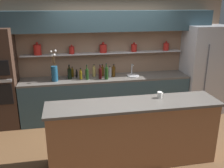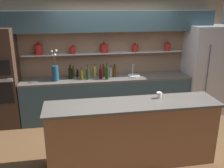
{
  "view_description": "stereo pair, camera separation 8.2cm",
  "coord_description": "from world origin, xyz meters",
  "px_view_note": "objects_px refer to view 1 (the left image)",
  "views": [
    {
      "loc": [
        -0.97,
        -3.85,
        2.44
      ],
      "look_at": [
        -0.17,
        0.37,
        1.05
      ],
      "focal_mm": 40.0,
      "sensor_mm": 36.0,
      "label": 1
    },
    {
      "loc": [
        -0.89,
        -3.87,
        2.44
      ],
      "look_at": [
        -0.17,
        0.37,
        1.05
      ],
      "focal_mm": 40.0,
      "sensor_mm": 36.0,
      "label": 2
    }
  ],
  "objects_px": {
    "bottle_wine_0": "(70,74)",
    "bottle_spirit_4": "(94,71)",
    "bottle_spirit_7": "(102,71)",
    "coffee_mug": "(160,95)",
    "sink_fixture": "(133,75)",
    "oven_tower": "(0,79)",
    "bottle_wine_9": "(106,73)",
    "bottle_wine_6": "(100,73)",
    "bottle_wine_10": "(87,74)",
    "bottle_oil_8": "(72,73)",
    "bottle_spirit_2": "(110,73)",
    "bottle_spirit_3": "(69,73)",
    "bottle_sauce_5": "(77,74)",
    "refrigerator": "(204,70)",
    "bottle_spirit_11": "(114,71)",
    "bottle_oil_1": "(81,75)",
    "flower_vase": "(54,72)"
  },
  "relations": [
    {
      "from": "bottle_wine_9",
      "to": "bottle_spirit_4",
      "type": "bearing_deg",
      "value": 131.01
    },
    {
      "from": "bottle_spirit_7",
      "to": "coffee_mug",
      "type": "distance_m",
      "value": 1.87
    },
    {
      "from": "oven_tower",
      "to": "bottle_sauce_5",
      "type": "relative_size",
      "value": 11.93
    },
    {
      "from": "bottle_wine_6",
      "to": "bottle_wine_10",
      "type": "height_order",
      "value": "bottle_wine_10"
    },
    {
      "from": "flower_vase",
      "to": "bottle_wine_0",
      "type": "bearing_deg",
      "value": 14.74
    },
    {
      "from": "bottle_wine_6",
      "to": "bottle_oil_8",
      "type": "distance_m",
      "value": 0.63
    },
    {
      "from": "sink_fixture",
      "to": "coffee_mug",
      "type": "relative_size",
      "value": 2.76
    },
    {
      "from": "bottle_spirit_2",
      "to": "bottle_sauce_5",
      "type": "bearing_deg",
      "value": 168.84
    },
    {
      "from": "sink_fixture",
      "to": "bottle_spirit_11",
      "type": "distance_m",
      "value": 0.43
    },
    {
      "from": "bottle_oil_1",
      "to": "bottle_spirit_7",
      "type": "distance_m",
      "value": 0.51
    },
    {
      "from": "bottle_sauce_5",
      "to": "bottle_wine_10",
      "type": "height_order",
      "value": "bottle_wine_10"
    },
    {
      "from": "bottle_spirit_3",
      "to": "bottle_spirit_7",
      "type": "xyz_separation_m",
      "value": [
        0.72,
        0.03,
        -0.01
      ]
    },
    {
      "from": "flower_vase",
      "to": "bottle_spirit_3",
      "type": "bearing_deg",
      "value": 29.53
    },
    {
      "from": "refrigerator",
      "to": "bottle_spirit_4",
      "type": "distance_m",
      "value": 2.53
    },
    {
      "from": "bottle_spirit_4",
      "to": "bottle_wine_10",
      "type": "bearing_deg",
      "value": -129.03
    },
    {
      "from": "bottle_oil_1",
      "to": "coffee_mug",
      "type": "xyz_separation_m",
      "value": [
        1.13,
        -1.6,
        0.05
      ]
    },
    {
      "from": "bottle_wine_0",
      "to": "sink_fixture",
      "type": "bearing_deg",
      "value": 0.0
    },
    {
      "from": "bottle_wine_6",
      "to": "bottle_oil_8",
      "type": "relative_size",
      "value": 1.38
    },
    {
      "from": "flower_vase",
      "to": "sink_fixture",
      "type": "height_order",
      "value": "flower_vase"
    },
    {
      "from": "sink_fixture",
      "to": "bottle_spirit_4",
      "type": "distance_m",
      "value": 0.85
    },
    {
      "from": "refrigerator",
      "to": "bottle_wine_6",
      "type": "bearing_deg",
      "value": -179.25
    },
    {
      "from": "oven_tower",
      "to": "bottle_spirit_3",
      "type": "height_order",
      "value": "oven_tower"
    },
    {
      "from": "coffee_mug",
      "to": "refrigerator",
      "type": "bearing_deg",
      "value": 43.18
    },
    {
      "from": "bottle_wine_0",
      "to": "bottle_spirit_4",
      "type": "distance_m",
      "value": 0.54
    },
    {
      "from": "bottle_oil_8",
      "to": "bottle_spirit_11",
      "type": "relative_size",
      "value": 0.81
    },
    {
      "from": "bottle_sauce_5",
      "to": "bottle_wine_9",
      "type": "xyz_separation_m",
      "value": [
        0.61,
        -0.28,
        0.06
      ]
    },
    {
      "from": "sink_fixture",
      "to": "oven_tower",
      "type": "bearing_deg",
      "value": -179.73
    },
    {
      "from": "bottle_oil_8",
      "to": "bottle_wine_6",
      "type": "bearing_deg",
      "value": -24.25
    },
    {
      "from": "bottle_oil_1",
      "to": "bottle_spirit_2",
      "type": "relative_size",
      "value": 0.99
    },
    {
      "from": "flower_vase",
      "to": "bottle_spirit_4",
      "type": "relative_size",
      "value": 2.44
    },
    {
      "from": "bottle_wine_6",
      "to": "bottle_wine_10",
      "type": "distance_m",
      "value": 0.28
    },
    {
      "from": "sink_fixture",
      "to": "bottle_spirit_2",
      "type": "bearing_deg",
      "value": -179.47
    },
    {
      "from": "oven_tower",
      "to": "bottle_wine_6",
      "type": "height_order",
      "value": "oven_tower"
    },
    {
      "from": "sink_fixture",
      "to": "bottle_sauce_5",
      "type": "distance_m",
      "value": 1.23
    },
    {
      "from": "bottle_spirit_3",
      "to": "bottle_sauce_5",
      "type": "xyz_separation_m",
      "value": [
        0.16,
        0.04,
        -0.05
      ]
    },
    {
      "from": "bottle_sauce_5",
      "to": "bottle_spirit_7",
      "type": "bearing_deg",
      "value": -1.3
    },
    {
      "from": "bottle_spirit_7",
      "to": "bottle_spirit_11",
      "type": "relative_size",
      "value": 0.94
    },
    {
      "from": "bottle_spirit_3",
      "to": "bottle_spirit_4",
      "type": "xyz_separation_m",
      "value": [
        0.53,
        0.03,
        -0.01
      ]
    },
    {
      "from": "bottle_sauce_5",
      "to": "bottle_spirit_2",
      "type": "bearing_deg",
      "value": -11.16
    },
    {
      "from": "bottle_oil_1",
      "to": "bottle_spirit_3",
      "type": "distance_m",
      "value": 0.26
    },
    {
      "from": "bottle_oil_1",
      "to": "oven_tower",
      "type": "bearing_deg",
      "value": 179.31
    },
    {
      "from": "sink_fixture",
      "to": "bottle_wine_9",
      "type": "relative_size",
      "value": 0.8
    },
    {
      "from": "bottle_wine_0",
      "to": "bottle_wine_9",
      "type": "height_order",
      "value": "bottle_wine_9"
    },
    {
      "from": "bottle_sauce_5",
      "to": "bottle_oil_8",
      "type": "distance_m",
      "value": 0.1
    },
    {
      "from": "oven_tower",
      "to": "bottle_wine_9",
      "type": "bearing_deg",
      "value": -3.61
    },
    {
      "from": "sink_fixture",
      "to": "coffee_mug",
      "type": "bearing_deg",
      "value": -90.38
    },
    {
      "from": "bottle_oil_1",
      "to": "bottle_wine_9",
      "type": "height_order",
      "value": "bottle_wine_9"
    },
    {
      "from": "bottle_wine_6",
      "to": "bottle_spirit_2",
      "type": "bearing_deg",
      "value": 18.95
    },
    {
      "from": "bottle_spirit_3",
      "to": "bottle_spirit_7",
      "type": "distance_m",
      "value": 0.72
    },
    {
      "from": "bottle_spirit_2",
      "to": "bottle_wine_6",
      "type": "height_order",
      "value": "bottle_wine_6"
    }
  ]
}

